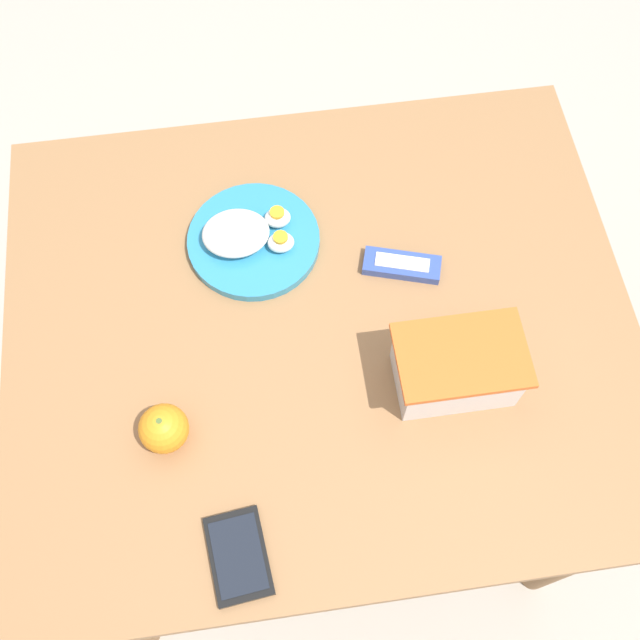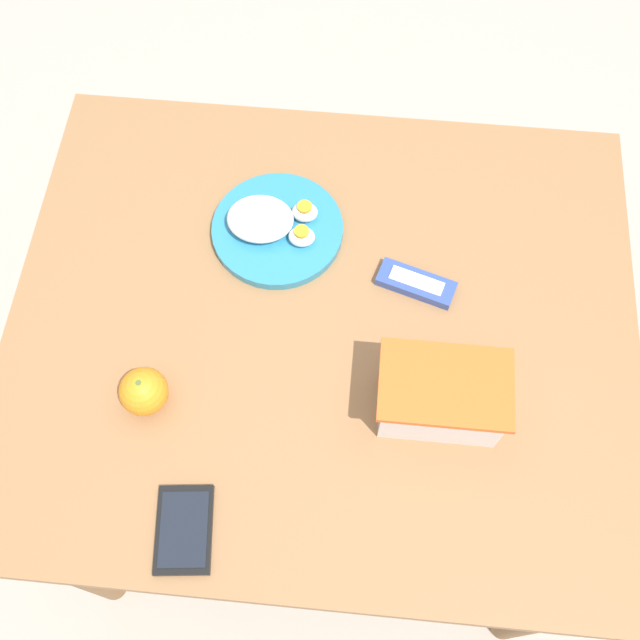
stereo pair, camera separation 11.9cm
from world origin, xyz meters
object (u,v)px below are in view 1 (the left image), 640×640
at_px(orange_fruit, 164,429).
at_px(rice_plate, 250,238).
at_px(cell_phone, 239,556).
at_px(candy_bar, 402,265).
at_px(food_container, 456,369).

distance_m(orange_fruit, rice_plate, 0.36).
bearing_deg(cell_phone, rice_plate, -97.66).
distance_m(candy_bar, cell_phone, 0.53).
xyz_separation_m(orange_fruit, cell_phone, (-0.09, 0.19, -0.03)).
bearing_deg(rice_plate, cell_phone, 82.34).
xyz_separation_m(orange_fruit, candy_bar, (-0.41, -0.24, -0.03)).
relative_size(food_container, candy_bar, 1.41).
height_order(candy_bar, cell_phone, candy_bar).
height_order(orange_fruit, rice_plate, orange_fruit).
relative_size(candy_bar, cell_phone, 1.03).
xyz_separation_m(food_container, orange_fruit, (0.45, 0.03, -0.01)).
distance_m(food_container, candy_bar, 0.22).
bearing_deg(orange_fruit, rice_plate, -116.29).
height_order(rice_plate, candy_bar, rice_plate).
bearing_deg(cell_phone, orange_fruit, -64.83).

